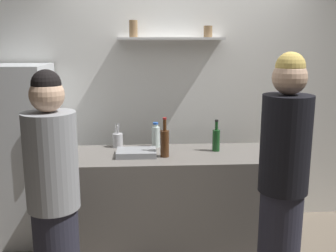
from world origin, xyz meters
TOP-DOWN VIEW (x-y plane):
  - back_wall_assembly at (-0.00, 1.25)m, footprint 4.80×0.32m
  - refrigerator at (-1.58, 0.85)m, footprint 0.62×0.65m
  - counter at (-0.19, 0.52)m, footprint 1.88×0.67m
  - baking_pan at (-0.46, 0.48)m, footprint 0.34×0.24m
  - utensil_holder at (-0.64, 0.78)m, footprint 0.09×0.09m
  - wine_bottle_amber_glass at (-0.22, 0.43)m, footprint 0.07×0.07m
  - wine_bottle_green_glass at (0.25, 0.59)m, footprint 0.07×0.07m
  - water_bottle_plastic at (-0.29, 0.76)m, footprint 0.08×0.08m
  - person_grey_hoodie at (-0.99, -0.33)m, footprint 0.34×0.34m
  - person_blonde at (0.56, -0.26)m, footprint 0.34×0.34m

SIDE VIEW (x-z plane):
  - counter at x=-0.19m, z-range 0.00..0.91m
  - refrigerator at x=-1.58m, z-range 0.00..1.67m
  - person_grey_hoodie at x=-0.99m, z-range -0.01..1.70m
  - person_blonde at x=0.56m, z-range 0.00..1.81m
  - baking_pan at x=-0.46m, z-range 0.91..0.96m
  - utensil_holder at x=-0.64m, z-range 0.86..1.09m
  - water_bottle_plastic at x=-0.29m, z-range 0.90..1.13m
  - wine_bottle_green_glass at x=0.25m, z-range 0.87..1.16m
  - wine_bottle_amber_glass at x=-0.22m, z-range 0.87..1.21m
  - back_wall_assembly at x=0.00m, z-range 0.00..2.60m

